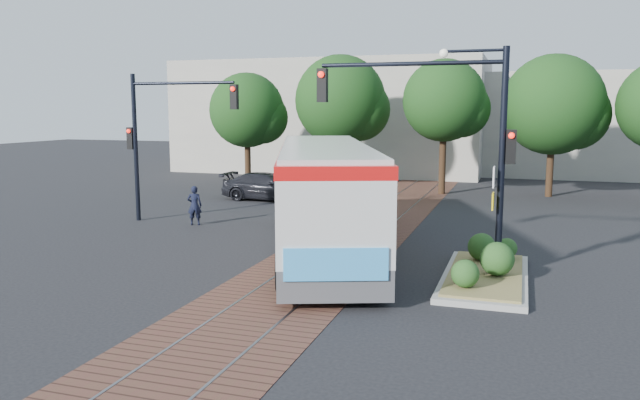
{
  "coord_description": "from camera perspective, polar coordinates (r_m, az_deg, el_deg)",
  "views": [
    {
      "loc": [
        5.63,
        -17.97,
        4.62
      ],
      "look_at": [
        -0.73,
        1.5,
        1.6
      ],
      "focal_mm": 35.0,
      "sensor_mm": 36.0,
      "label": 1
    }
  ],
  "objects": [
    {
      "name": "ground",
      "position": [
        19.39,
        0.66,
        -5.4
      ],
      "size": [
        120.0,
        120.0,
        0.0
      ],
      "primitive_type": "plane",
      "color": "black",
      "rests_on": "ground"
    },
    {
      "name": "trackbed",
      "position": [
        23.14,
        3.63,
        -3.13
      ],
      "size": [
        3.6,
        40.0,
        0.02
      ],
      "color": "#512E25",
      "rests_on": "ground"
    },
    {
      "name": "tree_row",
      "position": [
        34.67,
        10.88,
        8.61
      ],
      "size": [
        26.4,
        5.6,
        7.67
      ],
      "color": "#382314",
      "rests_on": "ground"
    },
    {
      "name": "warehouses",
      "position": [
        47.12,
        10.66,
        7.26
      ],
      "size": [
        40.0,
        13.0,
        8.0
      ],
      "color": "#ADA899",
      "rests_on": "ground"
    },
    {
      "name": "city_bus",
      "position": [
        20.39,
        0.38,
        0.82
      ],
      "size": [
        7.04,
        13.11,
        3.47
      ],
      "rotation": [
        0.0,
        0.0,
        0.35
      ],
      "color": "#49484B",
      "rests_on": "ground"
    },
    {
      "name": "traffic_island",
      "position": [
        17.62,
        14.97,
        -6.0
      ],
      "size": [
        2.2,
        5.2,
        1.13
      ],
      "color": "gray",
      "rests_on": "ground"
    },
    {
      "name": "signal_pole_main",
      "position": [
        17.25,
        12.28,
        6.66
      ],
      "size": [
        5.49,
        0.46,
        6.0
      ],
      "color": "black",
      "rests_on": "ground"
    },
    {
      "name": "signal_pole_left",
      "position": [
        26.06,
        -14.52,
        6.46
      ],
      "size": [
        4.99,
        0.34,
        6.0
      ],
      "color": "black",
      "rests_on": "ground"
    },
    {
      "name": "officer",
      "position": [
        25.31,
        -11.4,
        -0.49
      ],
      "size": [
        0.67,
        0.55,
        1.58
      ],
      "primitive_type": "imported",
      "rotation": [
        0.0,
        0.0,
        3.48
      ],
      "color": "black",
      "rests_on": "ground"
    },
    {
      "name": "parked_car",
      "position": [
        31.72,
        -4.78,
        1.24
      ],
      "size": [
        4.79,
        2.0,
        1.38
      ],
      "primitive_type": "imported",
      "rotation": [
        0.0,
        0.0,
        1.56
      ],
      "color": "black",
      "rests_on": "ground"
    }
  ]
}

